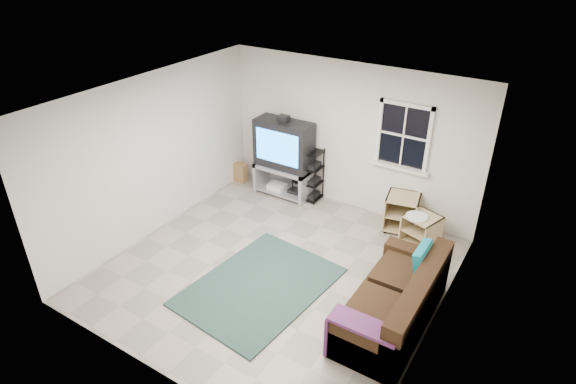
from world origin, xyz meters
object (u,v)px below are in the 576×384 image
Objects in this scene: av_rack at (308,177)px; sofa at (395,303)px; side_table_right at (422,228)px; tv_unit at (284,152)px; side_table_left at (402,211)px.

av_rack is 0.51× the size of sofa.
side_table_right is 0.31× the size of sofa.
tv_unit is at bearing 144.76° from sofa.
side_table_right is at bearing 98.52° from sofa.
tv_unit is at bearing -178.85° from side_table_left.
tv_unit reaches higher than av_rack.
side_table_right is (2.28, -0.34, -0.13)m from av_rack.
side_table_left is 0.53m from side_table_right.
sofa is (0.28, -1.88, 0.01)m from side_table_right.
av_rack reaches higher than side_table_right.
tv_unit is 2.59× the size of side_table_right.
tv_unit reaches higher than sofa.
side_table_left is (1.84, -0.04, -0.11)m from av_rack.
av_rack is 3.39m from sofa.
av_rack is 1.66× the size of side_table_right.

